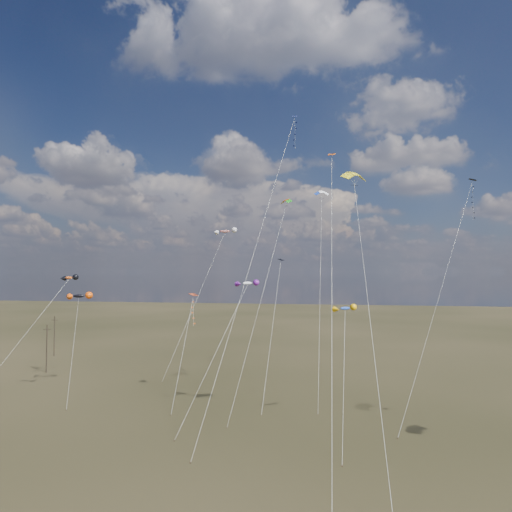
% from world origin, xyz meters
% --- Properties ---
extents(ground, '(400.00, 400.00, 0.00)m').
position_xyz_m(ground, '(0.00, 0.00, 0.00)').
color(ground, black).
rests_on(ground, ground).
extents(utility_pole_near, '(1.40, 0.20, 8.00)m').
position_xyz_m(utility_pole_near, '(-38.00, 30.00, 4.09)').
color(utility_pole_near, black).
rests_on(utility_pole_near, ground).
extents(utility_pole_far, '(1.40, 0.20, 8.00)m').
position_xyz_m(utility_pole_far, '(-46.00, 44.00, 4.09)').
color(utility_pole_far, black).
rests_on(utility_pole_far, ground).
extents(diamond_black_high, '(14.12, 21.91, 30.44)m').
position_xyz_m(diamond_black_high, '(28.88, 28.59, 25.85)').
color(diamond_black_high, black).
rests_on(diamond_black_high, ground).
extents(diamond_navy_tall, '(7.73, 24.03, 38.87)m').
position_xyz_m(diamond_navy_tall, '(4.02, 20.82, 33.33)').
color(diamond_navy_tall, '#121C52').
rests_on(diamond_navy_tall, ground).
extents(diamond_black_mid, '(1.67, 10.78, 18.81)m').
position_xyz_m(diamond_black_mid, '(2.20, 20.82, 13.15)').
color(diamond_black_mid, black).
rests_on(diamond_black_mid, ground).
extents(diamond_red_low, '(1.34, 9.03, 14.01)m').
position_xyz_m(diamond_red_low, '(-9.04, 19.70, 11.35)').
color(diamond_red_low, '#9F3316').
rests_on(diamond_red_low, ground).
extents(diamond_orange_center, '(0.83, 22.62, 29.13)m').
position_xyz_m(diamond_orange_center, '(9.87, -0.85, 18.84)').
color(diamond_orange_center, '#EA5603').
rests_on(diamond_orange_center, ground).
extents(parafoil_yellow, '(3.29, 17.74, 27.64)m').
position_xyz_m(parafoil_yellow, '(12.10, 7.16, 26.85)').
color(parafoil_yellow, yellow).
rests_on(parafoil_yellow, ground).
extents(parafoil_blue_white, '(2.46, 19.55, 30.38)m').
position_xyz_m(parafoil_blue_white, '(7.97, 33.47, 29.59)').
color(parafoil_blue_white, '#1B3FB1').
rests_on(parafoil_blue_white, ground).
extents(parafoil_tricolor, '(5.99, 15.29, 27.41)m').
position_xyz_m(parafoil_tricolor, '(3.31, 22.80, 26.65)').
color(parafoil_tricolor, yellow).
rests_on(parafoil_tricolor, ground).
extents(novelty_black_orange, '(5.94, 10.52, 14.04)m').
position_xyz_m(novelty_black_orange, '(-26.61, 20.76, 13.42)').
color(novelty_black_orange, black).
rests_on(novelty_black_orange, ground).
extents(novelty_orange_black, '(8.73, 10.49, 16.62)m').
position_xyz_m(novelty_orange_black, '(-25.18, 15.85, 16.07)').
color(novelty_orange_black, orange).
rests_on(novelty_orange_black, ground).
extents(novelty_white_purple, '(7.12, 9.62, 16.02)m').
position_xyz_m(novelty_white_purple, '(-0.05, 12.43, 15.55)').
color(novelty_white_purple, silver).
rests_on(novelty_white_purple, ground).
extents(novelty_redwhite_stripe, '(8.36, 15.56, 25.04)m').
position_xyz_m(novelty_redwhite_stripe, '(-10.00, 41.45, 24.35)').
color(novelty_redwhite_stripe, red).
rests_on(novelty_redwhite_stripe, ground).
extents(novelty_blue_yellow, '(2.54, 11.81, 13.34)m').
position_xyz_m(novelty_blue_yellow, '(11.16, 11.57, 12.85)').
color(novelty_blue_yellow, blue).
rests_on(novelty_blue_yellow, ground).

